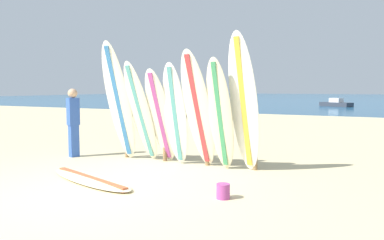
# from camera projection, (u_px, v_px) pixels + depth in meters

# --- Properties ---
(ground_plane) EXTENTS (120.00, 120.00, 0.00)m
(ground_plane) POSITION_uv_depth(u_px,v_px,m) (81.00, 195.00, 5.48)
(ground_plane) COLOR beige
(ocean_water) EXTENTS (120.00, 80.00, 0.01)m
(ocean_water) POSITION_uv_depth(u_px,v_px,m) (349.00, 98.00, 57.29)
(ocean_water) COLOR #1E5984
(ocean_water) RESTS_ON ground
(surfboard_rack) EXTENTS (3.10, 0.09, 1.13)m
(surfboard_rack) POSITION_uv_depth(u_px,v_px,m) (186.00, 129.00, 7.77)
(surfboard_rack) COLOR olive
(surfboard_rack) RESTS_ON ground
(surfboard_leaning_far_left) EXTENTS (0.60, 0.96, 2.53)m
(surfboard_leaning_far_left) POSITION_uv_depth(u_px,v_px,m) (119.00, 102.00, 7.93)
(surfboard_leaning_far_left) COLOR white
(surfboard_leaning_far_left) RESTS_ON ground
(surfboard_leaning_left) EXTENTS (0.57, 0.96, 2.12)m
(surfboard_leaning_left) POSITION_uv_depth(u_px,v_px,m) (141.00, 113.00, 7.81)
(surfboard_leaning_left) COLOR silver
(surfboard_leaning_left) RESTS_ON ground
(surfboard_leaning_center_left) EXTENTS (0.52, 0.87, 1.96)m
(surfboard_leaning_center_left) POSITION_uv_depth(u_px,v_px,m) (160.00, 117.00, 7.67)
(surfboard_leaning_center_left) COLOR silver
(surfboard_leaning_center_left) RESTS_ON ground
(surfboard_leaning_center) EXTENTS (0.51, 0.66, 2.07)m
(surfboard_leaning_center) POSITION_uv_depth(u_px,v_px,m) (175.00, 115.00, 7.46)
(surfboard_leaning_center) COLOR white
(surfboard_leaning_center) RESTS_ON ground
(surfboard_leaning_center_right) EXTENTS (0.63, 0.97, 2.29)m
(surfboard_leaning_center_right) POSITION_uv_depth(u_px,v_px,m) (198.00, 110.00, 7.16)
(surfboard_leaning_center_right) COLOR silver
(surfboard_leaning_center_right) RESTS_ON ground
(surfboard_leaning_right) EXTENTS (0.54, 0.72, 2.13)m
(surfboard_leaning_right) POSITION_uv_depth(u_px,v_px,m) (220.00, 115.00, 6.95)
(surfboard_leaning_right) COLOR beige
(surfboard_leaning_right) RESTS_ON ground
(surfboard_leaning_far_right) EXTENTS (0.64, 0.81, 2.57)m
(surfboard_leaning_far_right) POSITION_uv_depth(u_px,v_px,m) (244.00, 104.00, 6.81)
(surfboard_leaning_far_right) COLOR white
(surfboard_leaning_far_right) RESTS_ON ground
(surfboard_lying_on_sand) EXTENTS (2.29, 1.25, 0.08)m
(surfboard_lying_on_sand) POSITION_uv_depth(u_px,v_px,m) (90.00, 179.00, 6.32)
(surfboard_lying_on_sand) COLOR beige
(surfboard_lying_on_sand) RESTS_ON ground
(beachgoer_standing) EXTENTS (0.23, 0.29, 1.56)m
(beachgoer_standing) POSITION_uv_depth(u_px,v_px,m) (73.00, 119.00, 8.48)
(beachgoer_standing) COLOR #3359B2
(beachgoer_standing) RESTS_ON ground
(small_boat_offshore) EXTENTS (2.79, 2.19, 0.71)m
(small_boat_offshore) POSITION_uv_depth(u_px,v_px,m) (336.00, 104.00, 31.50)
(small_boat_offshore) COLOR #333842
(small_boat_offshore) RESTS_ON ocean_water
(sand_bucket) EXTENTS (0.19, 0.19, 0.22)m
(sand_bucket) POSITION_uv_depth(u_px,v_px,m) (223.00, 191.00, 5.31)
(sand_bucket) COLOR #A53F8C
(sand_bucket) RESTS_ON ground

